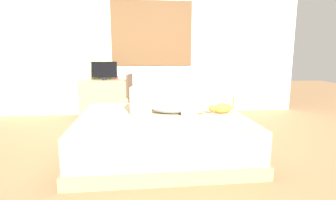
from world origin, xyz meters
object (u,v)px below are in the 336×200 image
at_px(tv_monitor, 104,71).
at_px(cup, 117,78).
at_px(person_lying, 164,104).
at_px(chair_by_desk, 135,93).
at_px(cat, 222,108).
at_px(desk, 105,99).
at_px(bed, 162,135).

height_order(tv_monitor, cup, tv_monitor).
height_order(person_lying, chair_by_desk, chair_by_desk).
distance_m(tv_monitor, cup, 0.27).
xyz_separation_m(cat, cup, (-1.46, 2.04, 0.21)).
relative_size(person_lying, cat, 2.67).
xyz_separation_m(tv_monitor, cup, (0.22, 0.04, -0.14)).
bearing_deg(cup, tv_monitor, -169.96).
distance_m(person_lying, cat, 0.73).
bearing_deg(desk, tv_monitor, -0.00).
xyz_separation_m(person_lying, tv_monitor, (-0.96, 1.92, 0.31)).
distance_m(cat, chair_by_desk, 2.17).
bearing_deg(bed, desk, 114.77).
xyz_separation_m(person_lying, chair_by_desk, (-0.39, 1.78, -0.11)).
height_order(person_lying, cat, person_lying).
bearing_deg(cat, cup, 125.53).
relative_size(tv_monitor, cup, 6.36).
height_order(cat, desk, desk).
distance_m(cat, desk, 2.63).
distance_m(cup, chair_by_desk, 0.47).
bearing_deg(cat, tv_monitor, 130.04).
height_order(bed, person_lying, person_lying).
relative_size(tv_monitor, chair_by_desk, 0.56).
bearing_deg(person_lying, chair_by_desk, 102.26).
distance_m(bed, tv_monitor, 2.31).
distance_m(cat, cup, 2.52).
relative_size(cup, chair_by_desk, 0.09).
relative_size(person_lying, chair_by_desk, 1.10).
height_order(bed, cat, cat).
height_order(cat, cup, cup).
bearing_deg(tv_monitor, person_lying, -63.45).
xyz_separation_m(cat, chair_by_desk, (-1.11, 1.87, -0.06)).
xyz_separation_m(bed, tv_monitor, (-0.92, 2.00, 0.67)).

